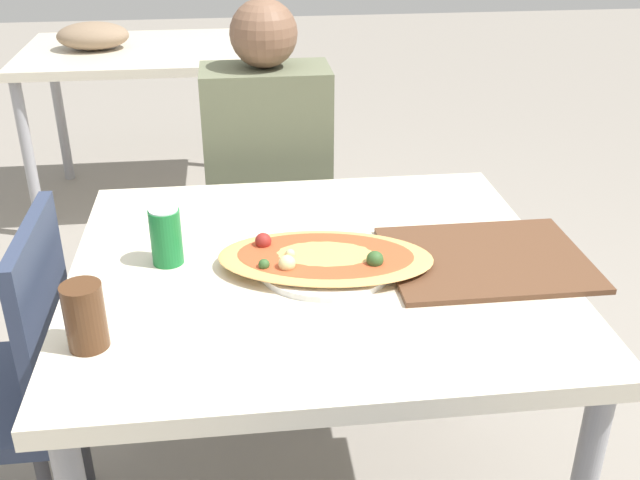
{
  "coord_description": "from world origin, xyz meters",
  "views": [
    {
      "loc": [
        -0.16,
        -1.39,
        1.53
      ],
      "look_at": [
        0.01,
        -0.0,
        0.82
      ],
      "focal_mm": 42.0,
      "sensor_mm": 36.0,
      "label": 1
    }
  ],
  "objects_px": {
    "soda_can": "(166,236)",
    "pizza_main": "(325,259)",
    "chair_far_seated": "(269,221)",
    "chair_side_left": "(2,377)",
    "drink_glass": "(85,316)",
    "person_seated": "(269,174)",
    "dining_table": "(315,296)"
  },
  "relations": [
    {
      "from": "person_seated",
      "to": "soda_can",
      "type": "bearing_deg",
      "value": 68.65
    },
    {
      "from": "person_seated",
      "to": "drink_glass",
      "type": "relative_size",
      "value": 9.71
    },
    {
      "from": "soda_can",
      "to": "drink_glass",
      "type": "height_order",
      "value": "soda_can"
    },
    {
      "from": "person_seated",
      "to": "drink_glass",
      "type": "distance_m",
      "value": 1.01
    },
    {
      "from": "chair_side_left",
      "to": "person_seated",
      "type": "xyz_separation_m",
      "value": [
        0.64,
        0.63,
        0.21
      ]
    },
    {
      "from": "soda_can",
      "to": "dining_table",
      "type": "bearing_deg",
      "value": -8.53
    },
    {
      "from": "dining_table",
      "to": "chair_far_seated",
      "type": "distance_m",
      "value": 0.82
    },
    {
      "from": "soda_can",
      "to": "drink_glass",
      "type": "bearing_deg",
      "value": -112.13
    },
    {
      "from": "dining_table",
      "to": "soda_can",
      "type": "relative_size",
      "value": 8.23
    },
    {
      "from": "chair_side_left",
      "to": "drink_glass",
      "type": "bearing_deg",
      "value": -137.53
    },
    {
      "from": "person_seated",
      "to": "soda_can",
      "type": "distance_m",
      "value": 0.7
    },
    {
      "from": "person_seated",
      "to": "drink_glass",
      "type": "xyz_separation_m",
      "value": [
        -0.37,
        -0.93,
        0.13
      ]
    },
    {
      "from": "chair_side_left",
      "to": "person_seated",
      "type": "height_order",
      "value": "person_seated"
    },
    {
      "from": "chair_side_left",
      "to": "drink_glass",
      "type": "relative_size",
      "value": 6.95
    },
    {
      "from": "dining_table",
      "to": "pizza_main",
      "type": "bearing_deg",
      "value": -42.24
    },
    {
      "from": "chair_side_left",
      "to": "pizza_main",
      "type": "xyz_separation_m",
      "value": [
        0.72,
        -0.07,
        0.29
      ]
    },
    {
      "from": "chair_far_seated",
      "to": "soda_can",
      "type": "xyz_separation_m",
      "value": [
        -0.25,
        -0.75,
        0.34
      ]
    },
    {
      "from": "drink_glass",
      "to": "pizza_main",
      "type": "bearing_deg",
      "value": 27.41
    },
    {
      "from": "chair_side_left",
      "to": "drink_glass",
      "type": "xyz_separation_m",
      "value": [
        0.28,
        -0.3,
        0.33
      ]
    },
    {
      "from": "dining_table",
      "to": "chair_side_left",
      "type": "distance_m",
      "value": 0.73
    },
    {
      "from": "pizza_main",
      "to": "drink_glass",
      "type": "xyz_separation_m",
      "value": [
        -0.45,
        -0.23,
        0.04
      ]
    },
    {
      "from": "dining_table",
      "to": "person_seated",
      "type": "relative_size",
      "value": 0.86
    },
    {
      "from": "dining_table",
      "to": "person_seated",
      "type": "xyz_separation_m",
      "value": [
        -0.06,
        0.68,
        0.02
      ]
    },
    {
      "from": "chair_far_seated",
      "to": "chair_side_left",
      "type": "relative_size",
      "value": 1.0
    },
    {
      "from": "chair_far_seated",
      "to": "soda_can",
      "type": "relative_size",
      "value": 6.86
    },
    {
      "from": "person_seated",
      "to": "dining_table",
      "type": "bearing_deg",
      "value": 95.11
    },
    {
      "from": "person_seated",
      "to": "soda_can",
      "type": "relative_size",
      "value": 9.59
    },
    {
      "from": "dining_table",
      "to": "soda_can",
      "type": "bearing_deg",
      "value": 171.47
    },
    {
      "from": "pizza_main",
      "to": "drink_glass",
      "type": "bearing_deg",
      "value": -152.59
    },
    {
      "from": "chair_far_seated",
      "to": "drink_glass",
      "type": "xyz_separation_m",
      "value": [
        -0.37,
        -1.04,
        0.33
      ]
    },
    {
      "from": "soda_can",
      "to": "drink_glass",
      "type": "distance_m",
      "value": 0.32
    },
    {
      "from": "soda_can",
      "to": "pizza_main",
      "type": "bearing_deg",
      "value": -10.89
    }
  ]
}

